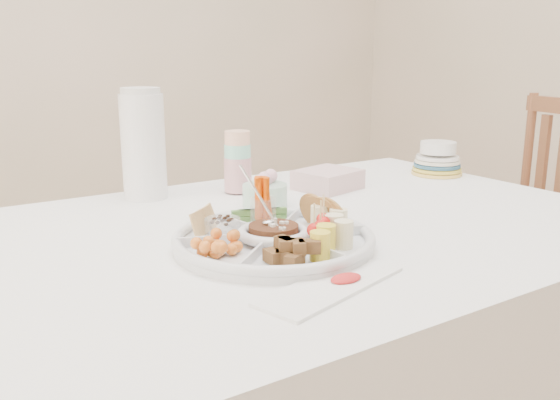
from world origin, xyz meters
TOP-DOWN VIEW (x-y plane):
  - wall_back at (0.00, 2.00)m, footprint 4.00×0.02m
  - dining_table at (0.00, 0.00)m, footprint 1.52×1.02m
  - chair at (1.11, 0.20)m, footprint 0.48×0.48m
  - party_tray at (-0.13, -0.11)m, footprint 0.49×0.49m
  - bean_dip at (-0.13, -0.11)m, footprint 0.12×0.12m
  - tortillas at (0.00, -0.09)m, footprint 0.13×0.13m
  - carrot_cucumber at (-0.08, 0.01)m, footprint 0.13×0.13m
  - pita_raisins at (-0.21, -0.01)m, footprint 0.12×0.12m
  - cherries at (-0.25, -0.13)m, footprint 0.12×0.12m
  - granola_chunks at (-0.17, -0.23)m, footprint 0.12×0.12m
  - banana_tomato at (-0.04, -0.21)m, footprint 0.15×0.15m
  - cup_stack at (0.04, 0.33)m, footprint 0.09×0.09m
  - thermos at (-0.18, 0.41)m, footprint 0.12×0.12m
  - flower_bowl at (0.03, 0.17)m, footprint 0.13×0.13m
  - napkin_stack at (0.27, 0.24)m, footprint 0.19×0.17m
  - plate_stack at (0.67, 0.21)m, footprint 0.15×0.15m
  - placemat at (-0.15, -0.32)m, footprint 0.30×0.16m

SIDE VIEW (x-z plane):
  - dining_table at x=0.00m, z-range 0.00..0.76m
  - chair at x=1.11m, z-range 0.00..0.98m
  - placemat at x=-0.15m, z-range 0.76..0.76m
  - party_tray at x=-0.13m, z-range 0.76..0.80m
  - napkin_stack at x=0.27m, z-range 0.76..0.81m
  - bean_dip at x=-0.13m, z-range 0.77..0.81m
  - cherries at x=-0.25m, z-range 0.77..0.81m
  - granola_chunks at x=-0.17m, z-range 0.77..0.82m
  - flower_bowl at x=0.03m, z-range 0.76..0.84m
  - tortillas at x=0.00m, z-range 0.77..0.83m
  - pita_raisins at x=-0.21m, z-range 0.78..0.83m
  - plate_stack at x=0.67m, z-range 0.76..0.86m
  - banana_tomato at x=-0.04m, z-range 0.77..0.86m
  - carrot_cucumber at x=-0.08m, z-range 0.77..0.87m
  - cup_stack at x=0.04m, z-range 0.76..0.96m
  - thermos at x=-0.18m, z-range 0.76..1.04m
  - wall_back at x=0.00m, z-range 0.00..2.70m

